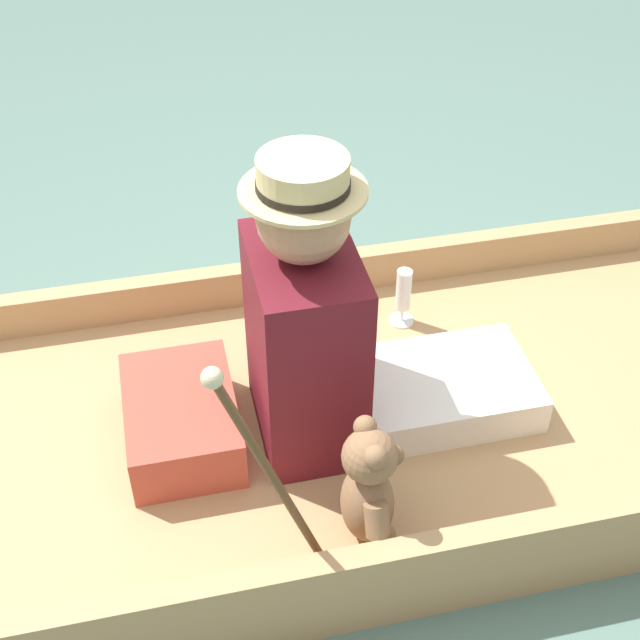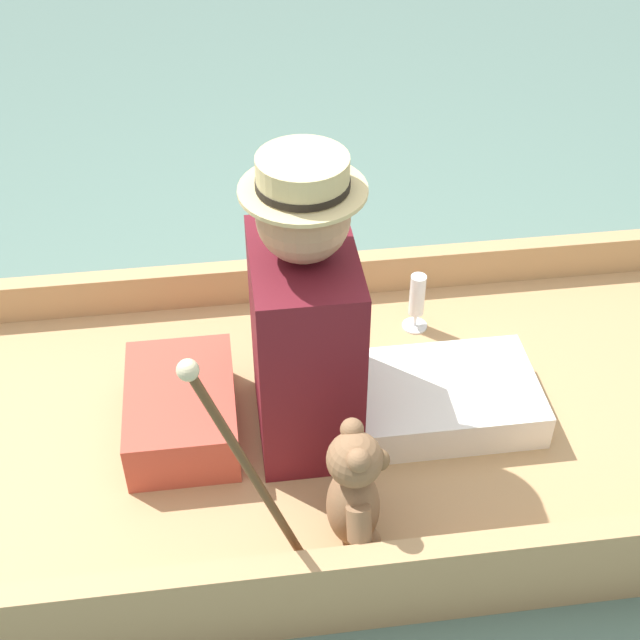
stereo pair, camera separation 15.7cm
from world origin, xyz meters
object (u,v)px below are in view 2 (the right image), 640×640
Objects in this scene: wine_glass at (417,298)px; walking_cane at (242,458)px; teddy_bear at (355,491)px; seated_person at (337,338)px.

wine_glass is 0.28× the size of walking_cane.
teddy_bear is 0.81m from wine_glass.
wine_glass is at bearing 145.61° from walking_cane.
seated_person reaches higher than teddy_bear.
seated_person is 4.28× the size of wine_glass.
seated_person is at bearing -39.26° from wine_glass.
wine_glass is at bearing 147.77° from seated_person.
walking_cane reaches higher than wine_glass.
walking_cane is at bearing -72.25° from teddy_bear.
walking_cane is (0.46, -0.26, 0.10)m from seated_person.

